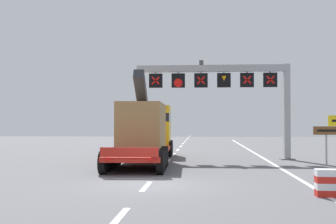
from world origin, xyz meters
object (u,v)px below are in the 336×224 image
object	(u,v)px
heavy_haul_truck_red	(147,129)
overhead_lane_gantry	(230,83)
crash_barrier_striped	(331,183)
tourist_info_sign_brown	(327,136)

from	to	relation	value
heavy_haul_truck_red	overhead_lane_gantry	bearing A→B (deg)	16.02
overhead_lane_gantry	crash_barrier_striped	bearing A→B (deg)	-80.70
overhead_lane_gantry	heavy_haul_truck_red	xyz separation A→B (m)	(-5.41, -1.55, -3.07)
crash_barrier_striped	tourist_info_sign_brown	bearing A→B (deg)	75.21
overhead_lane_gantry	heavy_haul_truck_red	bearing A→B (deg)	-163.98
overhead_lane_gantry	tourist_info_sign_brown	distance (m)	7.26
overhead_lane_gantry	heavy_haul_truck_red	distance (m)	6.41
heavy_haul_truck_red	crash_barrier_striped	size ratio (longest dim) A/B	13.92
heavy_haul_truck_red	tourist_info_sign_brown	distance (m)	10.81
overhead_lane_gantry	crash_barrier_striped	distance (m)	15.32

